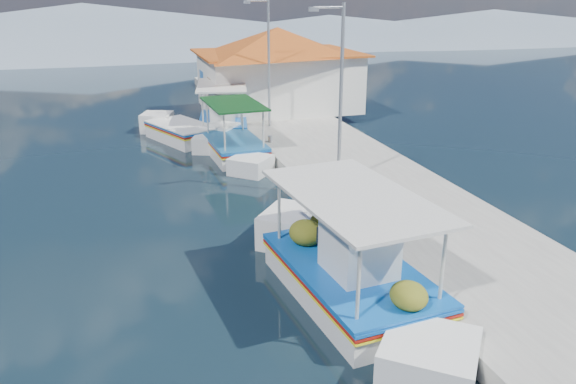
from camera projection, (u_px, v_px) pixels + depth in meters
name	position (u px, v px, depth m)	size (l,w,h in m)	color
ground	(219.00, 235.00, 16.84)	(160.00, 160.00, 0.00)	black
quay	(331.00, 156.00, 23.78)	(5.00, 44.00, 0.50)	#ACAAA1
bollards	(289.00, 156.00, 22.39)	(0.20, 17.20, 0.30)	#A5A8AD
main_caique	(349.00, 274.00, 13.37)	(3.07, 8.76, 2.90)	white
caique_green_canopy	(235.00, 148.00, 24.48)	(2.30, 7.00, 2.62)	white
caique_blue_hull	(183.00, 134.00, 27.04)	(3.74, 6.29, 1.22)	white
caique_far	(223.00, 124.00, 28.23)	(3.31, 7.67, 2.74)	white
harbor_building	(278.00, 67.00, 31.08)	(10.49, 10.49, 4.40)	white
lamp_post_near	(339.00, 87.00, 18.57)	(1.21, 0.14, 6.00)	#A5A8AD
lamp_post_far	(267.00, 56.00, 26.65)	(1.21, 0.14, 6.00)	#A5A8AD
mountain_ridge	(186.00, 30.00, 68.22)	(171.40, 96.00, 5.50)	slate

